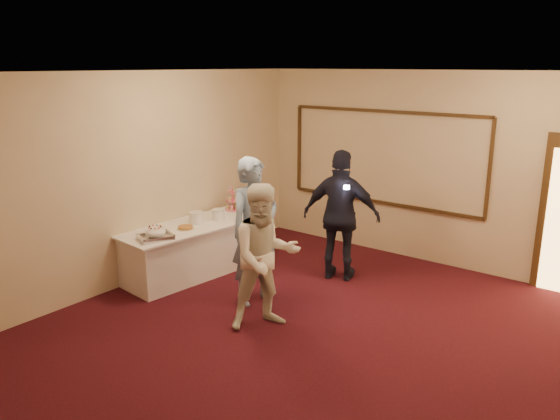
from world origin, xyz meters
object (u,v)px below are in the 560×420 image
at_px(man, 254,231).
at_px(guest, 341,216).
at_px(plate_stack_b, 219,215).
at_px(woman, 265,257).
at_px(cupcake_stand, 233,201).
at_px(plate_stack_a, 196,218).
at_px(tart, 186,228).
at_px(pavlova_tray, 155,234).
at_px(buffet_table, 195,248).

xyz_separation_m(man, guest, (0.48, 1.38, -0.02)).
xyz_separation_m(plate_stack_b, man, (1.23, -0.61, 0.12)).
xyz_separation_m(woman, guest, (-0.09, 1.85, 0.08)).
bearing_deg(cupcake_stand, woman, -39.28).
distance_m(cupcake_stand, plate_stack_b, 0.65).
height_order(plate_stack_b, man, man).
distance_m(cupcake_stand, guest, 1.97).
distance_m(cupcake_stand, plate_stack_a, 0.93).
height_order(plate_stack_a, man, man).
bearing_deg(cupcake_stand, guest, 5.26).
bearing_deg(guest, man, 51.84).
xyz_separation_m(cupcake_stand, tart, (0.21, -1.24, -0.12)).
bearing_deg(pavlova_tray, guest, 48.92).
height_order(man, woman, man).
relative_size(pavlova_tray, cupcake_stand, 1.33).
distance_m(buffet_table, plate_stack_b, 0.62).
height_order(plate_stack_b, woman, woman).
xyz_separation_m(buffet_table, man, (1.38, -0.23, 0.59)).
relative_size(pavlova_tray, woman, 0.31).
relative_size(man, guest, 1.02).
bearing_deg(man, pavlova_tray, 129.19).
relative_size(buffet_table, man, 1.25).
height_order(plate_stack_a, tart, plate_stack_a).
bearing_deg(buffet_table, woman, -19.76).
distance_m(pavlova_tray, tart, 0.57).
bearing_deg(plate_stack_b, man, -26.45).
height_order(plate_stack_a, plate_stack_b, plate_stack_a).
relative_size(pavlova_tray, man, 0.28).
xyz_separation_m(pavlova_tray, cupcake_stand, (-0.23, 1.81, 0.07)).
relative_size(plate_stack_b, guest, 0.11).
bearing_deg(man, tart, 105.22).
xyz_separation_m(pavlova_tray, tart, (-0.02, 0.56, -0.05)).
height_order(pavlova_tray, cupcake_stand, cupcake_stand).
xyz_separation_m(buffet_table, tart, (0.10, -0.26, 0.41)).
bearing_deg(buffet_table, tart, -68.39).
xyz_separation_m(buffet_table, cupcake_stand, (-0.10, 0.98, 0.53)).
distance_m(pavlova_tray, guest, 2.64).
xyz_separation_m(pavlova_tray, plate_stack_a, (-0.12, 0.88, 0.01)).
height_order(pavlova_tray, woman, woman).
bearing_deg(plate_stack_b, woman, -31.08).
relative_size(buffet_table, guest, 1.27).
xyz_separation_m(buffet_table, plate_stack_b, (0.15, 0.38, 0.47)).
xyz_separation_m(pavlova_tray, plate_stack_b, (0.03, 1.21, 0.01)).
height_order(tart, guest, guest).
bearing_deg(pavlova_tray, woman, 4.12).
xyz_separation_m(buffet_table, pavlova_tray, (0.12, -0.83, 0.46)).
bearing_deg(tart, pavlova_tray, -88.17).
xyz_separation_m(plate_stack_b, guest, (1.70, 0.77, 0.10)).
bearing_deg(woman, cupcake_stand, 84.07).
height_order(buffet_table, tart, tart).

